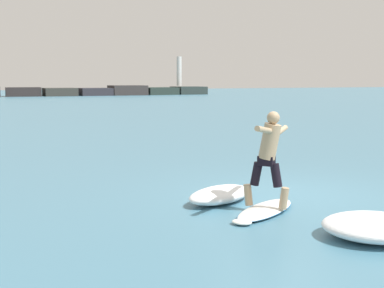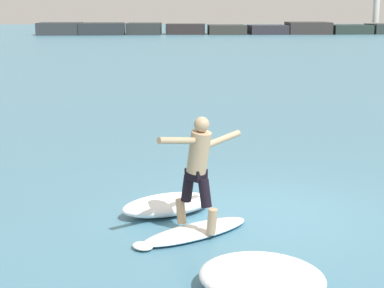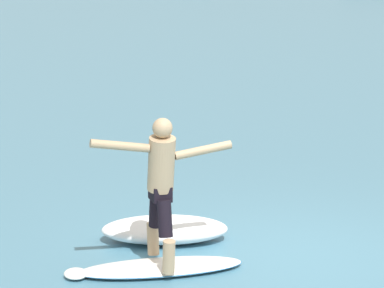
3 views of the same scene
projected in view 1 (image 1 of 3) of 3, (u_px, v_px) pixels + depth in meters
name	position (u px, v px, depth m)	size (l,w,h in m)	color
ground_plane	(289.00, 195.00, 10.34)	(200.00, 200.00, 0.00)	teal
rock_jetty_breakwater	(53.00, 91.00, 68.85)	(40.95, 4.89, 5.32)	#2E3235
surfboard	(265.00, 210.00, 8.94)	(1.86, 1.53, 0.22)	white
surfer	(269.00, 152.00, 8.84)	(1.22, 1.05, 1.62)	tan
wave_foam_at_tail	(374.00, 227.00, 7.49)	(1.93, 1.88, 0.33)	white
wave_foam_at_nose	(220.00, 195.00, 9.66)	(1.68, 1.33, 0.29)	white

